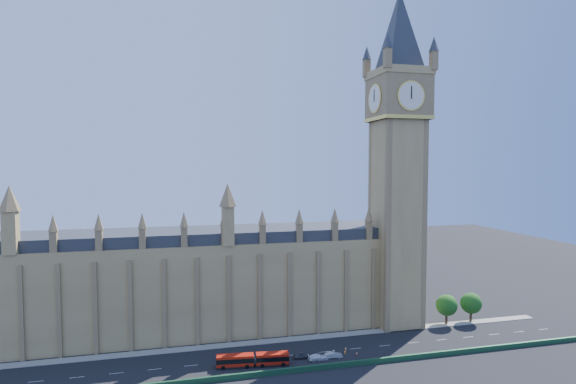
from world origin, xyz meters
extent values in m
plane|color=black|center=(0.00, 0.00, 0.00)|extent=(400.00, 400.00, 0.00)
cube|color=#9A7C4A|center=(-25.00, 22.00, 12.50)|extent=(120.00, 20.00, 25.00)
cube|color=#2D3035|center=(-25.00, 22.00, 26.50)|extent=(120.00, 18.00, 3.00)
cube|color=#9A7C4A|center=(38.00, 14.00, 29.00)|extent=(12.00, 12.00, 58.00)
cube|color=olive|center=(38.00, 14.00, 64.00)|extent=(14.00, 14.00, 12.00)
cylinder|color=silver|center=(38.00, 6.85, 64.00)|extent=(7.20, 0.30, 7.20)
cube|color=#9A7C4A|center=(38.00, 14.00, 71.00)|extent=(14.50, 14.50, 2.00)
cube|color=#1E4C2D|center=(0.00, -9.00, 0.60)|extent=(160.00, 0.60, 1.20)
cube|color=gray|center=(0.00, 9.50, 0.08)|extent=(160.00, 3.00, 0.16)
cylinder|color=#382619|center=(52.00, 10.00, 2.00)|extent=(0.70, 0.70, 4.00)
sphere|color=#174813|center=(52.00, 10.00, 5.50)|extent=(6.00, 6.00, 6.00)
sphere|color=#174813|center=(52.80, 10.30, 6.10)|extent=(4.38, 4.38, 4.38)
cylinder|color=#382619|center=(60.00, 10.00, 2.00)|extent=(0.70, 0.70, 4.00)
sphere|color=#174813|center=(60.00, 10.00, 5.50)|extent=(6.00, 6.00, 6.00)
sphere|color=#174813|center=(60.80, 10.30, 6.10)|extent=(4.38, 4.38, 4.38)
cube|color=#B5190C|center=(-10.30, -3.12, 1.39)|extent=(8.56, 3.25, 2.78)
cube|color=#B5190C|center=(-1.92, -4.08, 1.39)|extent=(7.63, 3.15, 2.78)
cube|color=black|center=(-10.30, -3.12, 1.72)|extent=(8.61, 3.31, 1.06)
cube|color=black|center=(-1.92, -4.08, 1.72)|extent=(7.69, 3.20, 1.06)
cylinder|color=black|center=(-6.34, -3.57, 1.25)|extent=(1.00, 2.30, 2.23)
cylinder|color=black|center=(-13.09, -3.97, 0.46)|extent=(0.95, 0.38, 0.93)
cylinder|color=black|center=(-12.82, -1.67, 0.46)|extent=(0.95, 0.38, 0.93)
cylinder|color=black|center=(-7.78, -4.58, 0.46)|extent=(0.95, 0.38, 0.93)
cylinder|color=black|center=(-7.52, -2.27, 0.46)|extent=(0.95, 0.38, 0.93)
cylinder|color=black|center=(-4.41, -4.96, 0.46)|extent=(0.95, 0.38, 0.93)
cylinder|color=black|center=(-4.15, -2.66, 0.46)|extent=(0.95, 0.38, 0.93)
cylinder|color=black|center=(0.31, -5.50, 0.46)|extent=(0.95, 0.38, 0.93)
cylinder|color=black|center=(0.57, -3.20, 0.46)|extent=(0.95, 0.38, 0.93)
imported|color=#414349|center=(5.51, -2.22, 0.66)|extent=(3.89, 1.57, 1.32)
imported|color=#A7AAAF|center=(12.94, -3.74, 0.69)|extent=(4.30, 1.86, 1.37)
imported|color=white|center=(8.99, -4.03, 0.68)|extent=(4.79, 2.15, 1.36)
cube|color=black|center=(14.00, -0.95, 0.02)|extent=(0.46, 0.46, 0.05)
cone|color=orange|center=(14.00, -0.95, 0.39)|extent=(0.50, 0.50, 0.79)
cylinder|color=white|center=(14.00, -0.95, 0.51)|extent=(0.38, 0.38, 0.14)
cube|color=black|center=(17.28, -0.40, 0.02)|extent=(0.45, 0.45, 0.04)
cone|color=orange|center=(17.28, -0.40, 0.39)|extent=(0.50, 0.50, 0.78)
cylinder|color=white|center=(17.28, -0.40, 0.50)|extent=(0.38, 0.38, 0.13)
cube|color=black|center=(16.46, -2.11, 0.02)|extent=(0.42, 0.42, 0.04)
cone|color=orange|center=(16.46, -2.11, 0.33)|extent=(0.47, 0.47, 0.66)
cylinder|color=white|center=(16.46, -2.11, 0.42)|extent=(0.32, 0.32, 0.11)
cube|color=black|center=(18.95, -3.51, 0.02)|extent=(0.41, 0.41, 0.04)
cone|color=red|center=(18.95, -3.51, 0.33)|extent=(0.45, 0.45, 0.67)
cylinder|color=white|center=(18.95, -3.51, 0.43)|extent=(0.32, 0.32, 0.11)
camera|label=1|loc=(-22.12, -101.97, 45.42)|focal=28.00mm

